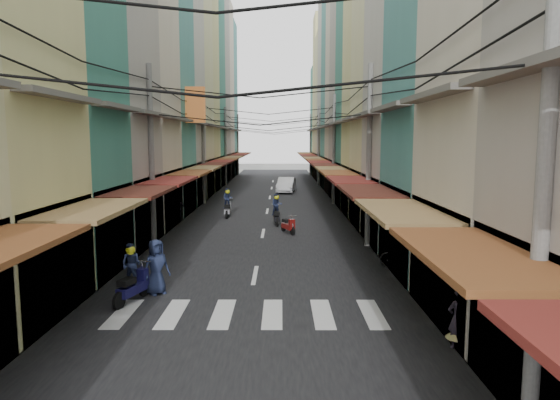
{
  "coord_description": "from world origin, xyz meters",
  "views": [
    {
      "loc": [
        0.94,
        -19.48,
        4.89
      ],
      "look_at": [
        0.89,
        5.21,
        1.86
      ],
      "focal_mm": 32.0,
      "sensor_mm": 36.0,
      "label": 1
    }
  ],
  "objects_px": {
    "market_umbrella": "(450,224)",
    "traffic_sign": "(441,243)",
    "bicycle": "(403,268)",
    "white_car": "(286,193)"
  },
  "relations": [
    {
      "from": "bicycle",
      "to": "traffic_sign",
      "type": "height_order",
      "value": "traffic_sign"
    },
    {
      "from": "white_car",
      "to": "bicycle",
      "type": "height_order",
      "value": "white_car"
    },
    {
      "from": "white_car",
      "to": "market_umbrella",
      "type": "relative_size",
      "value": 2.13
    },
    {
      "from": "bicycle",
      "to": "market_umbrella",
      "type": "xyz_separation_m",
      "value": [
        1.08,
        -1.78,
        2.03
      ]
    },
    {
      "from": "white_car",
      "to": "market_umbrella",
      "type": "xyz_separation_m",
      "value": [
        5.26,
        -28.72,
        2.03
      ]
    },
    {
      "from": "white_car",
      "to": "bicycle",
      "type": "relative_size",
      "value": 2.88
    },
    {
      "from": "bicycle",
      "to": "market_umbrella",
      "type": "height_order",
      "value": "market_umbrella"
    },
    {
      "from": "market_umbrella",
      "to": "traffic_sign",
      "type": "distance_m",
      "value": 3.33
    },
    {
      "from": "white_car",
      "to": "traffic_sign",
      "type": "height_order",
      "value": "traffic_sign"
    },
    {
      "from": "market_umbrella",
      "to": "traffic_sign",
      "type": "xyz_separation_m",
      "value": [
        -1.27,
        -3.08,
        -0.01
      ]
    }
  ]
}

